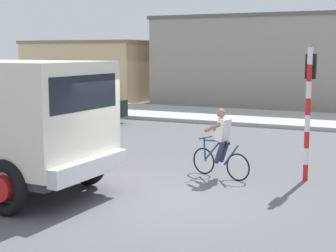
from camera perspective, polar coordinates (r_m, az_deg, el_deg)
ground_plane at (r=10.83m, az=-1.00°, el=-8.36°), size 120.00×120.00×0.00m
sidewalk_far at (r=23.60m, az=13.43°, el=0.75°), size 80.00×5.00×0.16m
cyclist at (r=12.67m, az=5.92°, el=-1.92°), size 1.66×0.67×1.72m
traffic_light_pole at (r=12.68m, az=15.41°, el=3.32°), size 0.24×0.43×3.20m
car_red_near at (r=23.00m, az=-9.62°, el=2.51°), size 4.24×2.39×1.60m
building_corner_left at (r=34.08m, az=-8.22°, el=6.20°), size 8.00×5.51×3.75m
building_mid_block at (r=30.62m, az=10.38°, el=7.18°), size 11.98×5.96×5.09m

